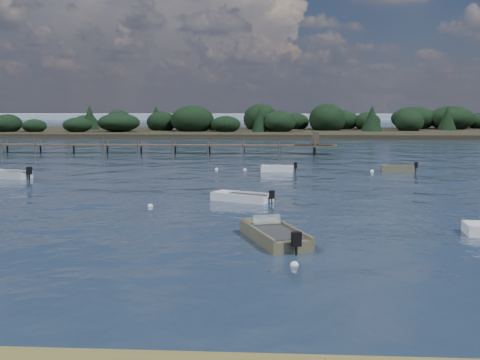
# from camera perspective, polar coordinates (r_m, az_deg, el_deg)

# --- Properties ---
(ground) EXTENTS (400.00, 400.00, 0.00)m
(ground) POSITION_cam_1_polar(r_m,az_deg,el_deg) (84.80, 3.98, 3.12)
(ground) COLOR #152132
(ground) RESTS_ON ground
(dinghy_near_olive) EXTENTS (3.22, 5.12, 1.23)m
(dinghy_near_olive) POSITION_cam_1_polar(r_m,az_deg,el_deg) (26.00, 3.26, -5.45)
(dinghy_near_olive) COLOR #696346
(dinghy_near_olive) RESTS_ON ground
(tender_far_grey) EXTENTS (3.95, 2.39, 1.25)m
(tender_far_grey) POSITION_cam_1_polar(r_m,az_deg,el_deg) (51.73, -20.99, 0.36)
(tender_far_grey) COLOR #ACB0B3
(tender_far_grey) RESTS_ON ground
(tender_far_white) EXTENTS (3.20, 1.34, 1.08)m
(tender_far_white) POSITION_cam_1_polar(r_m,az_deg,el_deg) (53.26, 3.56, 0.97)
(tender_far_white) COLOR silver
(tender_far_white) RESTS_ON ground
(tender_far_grey_b) EXTENTS (3.17, 1.30, 1.07)m
(tender_far_grey_b) POSITION_cam_1_polar(r_m,az_deg,el_deg) (55.22, 14.70, 0.96)
(tender_far_grey_b) COLOR #696346
(tender_far_grey_b) RESTS_ON ground
(dinghy_mid_grey) EXTENTS (3.97, 2.84, 1.01)m
(dinghy_mid_grey) POSITION_cam_1_polar(r_m,az_deg,el_deg) (36.71, 0.17, -1.80)
(dinghy_mid_grey) COLOR silver
(dinghy_mid_grey) RESTS_ON ground
(buoy_a) EXTENTS (0.32, 0.32, 0.32)m
(buoy_a) POSITION_cam_1_polar(r_m,az_deg,el_deg) (22.20, 5.18, -8.07)
(buoy_a) COLOR silver
(buoy_a) RESTS_ON ground
(buoy_c) EXTENTS (0.32, 0.32, 0.32)m
(buoy_c) POSITION_cam_1_polar(r_m,az_deg,el_deg) (35.17, -8.50, -2.49)
(buoy_c) COLOR silver
(buoy_c) RESTS_ON ground
(buoy_e) EXTENTS (0.32, 0.32, 0.32)m
(buoy_e) POSITION_cam_1_polar(r_m,az_deg,el_deg) (54.37, 0.46, 0.94)
(buoy_e) COLOR silver
(buoy_e) RESTS_ON ground
(buoy_extra_a) EXTENTS (0.32, 0.32, 0.32)m
(buoy_extra_a) POSITION_cam_1_polar(r_m,az_deg,el_deg) (54.49, 12.41, 0.79)
(buoy_extra_a) COLOR silver
(buoy_extra_a) RESTS_ON ground
(buoy_extra_b) EXTENTS (0.32, 0.32, 0.32)m
(buoy_extra_b) POSITION_cam_1_polar(r_m,az_deg,el_deg) (55.11, -2.24, 1.02)
(buoy_extra_b) COLOR silver
(buoy_extra_b) RESTS_ON ground
(jetty) EXTENTS (64.50, 3.20, 3.40)m
(jetty) POSITION_cam_1_polar(r_m,az_deg,el_deg) (75.79, -12.66, 3.25)
(jetty) COLOR #453D33
(jetty) RESTS_ON ground
(far_headland) EXTENTS (190.00, 40.00, 5.80)m
(far_headland) POSITION_cam_1_polar(r_m,az_deg,el_deg) (127.24, 15.27, 5.08)
(far_headland) COLOR black
(far_headland) RESTS_ON ground
(distant_haze) EXTENTS (280.00, 20.00, 2.40)m
(distant_haze) POSITION_cam_1_polar(r_m,az_deg,el_deg) (269.94, -15.79, 5.55)
(distant_haze) COLOR #99ACBE
(distant_haze) RESTS_ON ground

